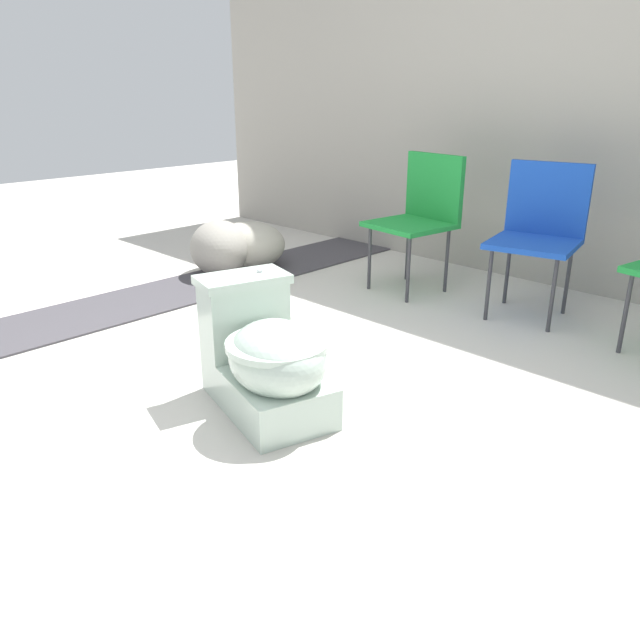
# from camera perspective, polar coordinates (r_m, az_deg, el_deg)

# --- Properties ---
(ground_plane) EXTENTS (14.00, 14.00, 0.00)m
(ground_plane) POSITION_cam_1_polar(r_m,az_deg,el_deg) (2.71, -6.58, -6.35)
(ground_plane) COLOR beige
(gravel_strip) EXTENTS (0.56, 8.00, 0.01)m
(gravel_strip) POSITION_cam_1_polar(r_m,az_deg,el_deg) (4.02, -13.46, 2.42)
(gravel_strip) COLOR #423F44
(gravel_strip) RESTS_ON ground
(building_wall) EXTENTS (7.00, 0.20, 2.60)m
(building_wall) POSITION_cam_1_polar(r_m,az_deg,el_deg) (4.18, 26.60, 19.67)
(building_wall) COLOR #9E998E
(building_wall) RESTS_ON ground
(toilet) EXTENTS (0.71, 0.53, 0.52)m
(toilet) POSITION_cam_1_polar(r_m,az_deg,el_deg) (2.46, -4.88, -3.52)
(toilet) COLOR #B2C6B7
(toilet) RESTS_ON ground
(folding_chair_left) EXTENTS (0.49, 0.49, 0.83)m
(folding_chair_left) POSITION_cam_1_polar(r_m,az_deg,el_deg) (3.97, 9.28, 10.05)
(folding_chair_left) COLOR #1E8C38
(folding_chair_left) RESTS_ON ground
(folding_chair_middle) EXTENTS (0.52, 0.52, 0.83)m
(folding_chair_middle) POSITION_cam_1_polar(r_m,az_deg,el_deg) (3.67, 19.49, 8.30)
(folding_chair_middle) COLOR #1947B2
(folding_chair_middle) RESTS_ON ground
(boulder_near) EXTENTS (0.61, 0.65, 0.34)m
(boulder_near) POSITION_cam_1_polar(r_m,az_deg,el_deg) (4.45, -6.55, 6.79)
(boulder_near) COLOR #ADA899
(boulder_near) RESTS_ON ground
(boulder_far) EXTENTS (0.65, 0.62, 0.37)m
(boulder_far) POSITION_cam_1_polar(r_m,az_deg,el_deg) (4.34, -9.16, 6.54)
(boulder_far) COLOR gray
(boulder_far) RESTS_ON ground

